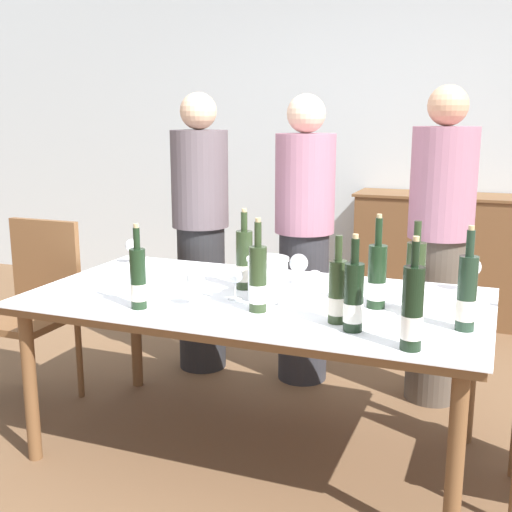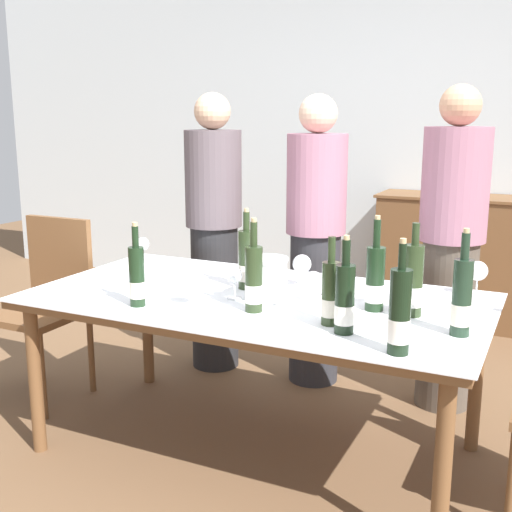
{
  "view_description": "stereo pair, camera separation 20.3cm",
  "coord_description": "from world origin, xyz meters",
  "px_view_note": "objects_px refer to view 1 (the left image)",
  "views": [
    {
      "loc": [
        0.98,
        -2.5,
        1.49
      ],
      "look_at": [
        0.0,
        0.0,
        0.91
      ],
      "focal_mm": 45.0,
      "sensor_mm": 36.0,
      "label": 1
    },
    {
      "loc": [
        1.16,
        -2.42,
        1.49
      ],
      "look_at": [
        0.0,
        0.0,
        0.91
      ],
      "focal_mm": 45.0,
      "sensor_mm": 36.0,
      "label": 2
    }
  ],
  "objects_px": {
    "wine_bottle_2": "(138,280)",
    "wine_glass_4": "(315,280)",
    "person_host": "(201,234)",
    "wine_bottle_5": "(412,311)",
    "dining_table": "(256,309)",
    "chair_left_end": "(35,300)",
    "wine_bottle_0": "(415,279)",
    "sideboard_cabinet": "(451,258)",
    "person_guest_left": "(304,242)",
    "ice_bucket": "(268,277)",
    "wine_glass_0": "(471,268)",
    "person_guest_right": "(439,248)",
    "wine_glass_5": "(195,281)",
    "wine_bottle_6": "(377,277)",
    "wine_glass_1": "(132,247)",
    "wine_glass_2": "(299,264)",
    "wine_bottle_4": "(354,298)",
    "wine_glass_3": "(235,277)",
    "wine_bottle_8": "(258,280)",
    "wine_bottle_7": "(337,293)",
    "wine_bottle_3": "(244,261)",
    "wine_bottle_1": "(467,294)"
  },
  "relations": [
    {
      "from": "wine_bottle_2",
      "to": "wine_glass_4",
      "type": "bearing_deg",
      "value": 29.41
    },
    {
      "from": "wine_glass_4",
      "to": "person_host",
      "type": "relative_size",
      "value": 0.08
    },
    {
      "from": "wine_bottle_5",
      "to": "wine_glass_4",
      "type": "height_order",
      "value": "wine_bottle_5"
    },
    {
      "from": "dining_table",
      "to": "chair_left_end",
      "type": "xyz_separation_m",
      "value": [
        -1.28,
        0.09,
        -0.11
      ]
    },
    {
      "from": "wine_bottle_0",
      "to": "wine_bottle_2",
      "type": "xyz_separation_m",
      "value": [
        -1.05,
        -0.36,
        -0.01
      ]
    },
    {
      "from": "sideboard_cabinet",
      "to": "person_guest_left",
      "type": "distance_m",
      "value": 1.65
    },
    {
      "from": "wine_bottle_2",
      "to": "chair_left_end",
      "type": "relative_size",
      "value": 0.36
    },
    {
      "from": "ice_bucket",
      "to": "wine_glass_0",
      "type": "relative_size",
      "value": 1.19
    },
    {
      "from": "ice_bucket",
      "to": "person_guest_right",
      "type": "relative_size",
      "value": 0.11
    },
    {
      "from": "wine_bottle_5",
      "to": "wine_glass_5",
      "type": "bearing_deg",
      "value": 168.46
    },
    {
      "from": "wine_bottle_6",
      "to": "person_guest_right",
      "type": "height_order",
      "value": "person_guest_right"
    },
    {
      "from": "wine_glass_1",
      "to": "person_guest_left",
      "type": "distance_m",
      "value": 0.95
    },
    {
      "from": "chair_left_end",
      "to": "person_guest_left",
      "type": "bearing_deg",
      "value": 32.63
    },
    {
      "from": "wine_bottle_0",
      "to": "person_host",
      "type": "bearing_deg",
      "value": 148.92
    },
    {
      "from": "wine_bottle_0",
      "to": "wine_glass_2",
      "type": "xyz_separation_m",
      "value": [
        -0.56,
        0.23,
        -0.03
      ]
    },
    {
      "from": "wine_bottle_4",
      "to": "wine_glass_2",
      "type": "bearing_deg",
      "value": 124.8
    },
    {
      "from": "wine_bottle_0",
      "to": "wine_glass_1",
      "type": "distance_m",
      "value": 1.55
    },
    {
      "from": "wine_glass_1",
      "to": "person_host",
      "type": "height_order",
      "value": "person_host"
    },
    {
      "from": "wine_glass_1",
      "to": "person_host",
      "type": "bearing_deg",
      "value": 69.65
    },
    {
      "from": "ice_bucket",
      "to": "wine_glass_4",
      "type": "height_order",
      "value": "ice_bucket"
    },
    {
      "from": "ice_bucket",
      "to": "wine_glass_0",
      "type": "height_order",
      "value": "ice_bucket"
    },
    {
      "from": "wine_bottle_6",
      "to": "chair_left_end",
      "type": "distance_m",
      "value": 1.82
    },
    {
      "from": "wine_glass_1",
      "to": "wine_glass_5",
      "type": "bearing_deg",
      "value": -41.35
    },
    {
      "from": "wine_glass_4",
      "to": "person_guest_left",
      "type": "distance_m",
      "value": 0.91
    },
    {
      "from": "wine_glass_3",
      "to": "chair_left_end",
      "type": "xyz_separation_m",
      "value": [
        -1.21,
        0.16,
        -0.27
      ]
    },
    {
      "from": "wine_glass_3",
      "to": "wine_glass_2",
      "type": "bearing_deg",
      "value": 60.75
    },
    {
      "from": "wine_bottle_0",
      "to": "wine_glass_1",
      "type": "height_order",
      "value": "wine_bottle_0"
    },
    {
      "from": "wine_bottle_4",
      "to": "wine_bottle_8",
      "type": "relative_size",
      "value": 0.95
    },
    {
      "from": "wine_bottle_7",
      "to": "wine_glass_1",
      "type": "bearing_deg",
      "value": 155.24
    },
    {
      "from": "wine_bottle_4",
      "to": "chair_left_end",
      "type": "relative_size",
      "value": 0.37
    },
    {
      "from": "wine_glass_0",
      "to": "wine_bottle_0",
      "type": "bearing_deg",
      "value": -115.33
    },
    {
      "from": "wine_bottle_4",
      "to": "wine_glass_4",
      "type": "relative_size",
      "value": 2.66
    },
    {
      "from": "wine_glass_2",
      "to": "wine_glass_4",
      "type": "xyz_separation_m",
      "value": [
        0.14,
        -0.23,
        -0.01
      ]
    },
    {
      "from": "wine_bottle_8",
      "to": "chair_left_end",
      "type": "height_order",
      "value": "wine_bottle_8"
    },
    {
      "from": "ice_bucket",
      "to": "wine_glass_2",
      "type": "bearing_deg",
      "value": 79.98
    },
    {
      "from": "wine_bottle_4",
      "to": "wine_bottle_5",
      "type": "height_order",
      "value": "wine_bottle_5"
    },
    {
      "from": "wine_bottle_2",
      "to": "wine_bottle_3",
      "type": "height_order",
      "value": "wine_bottle_3"
    },
    {
      "from": "ice_bucket",
      "to": "wine_bottle_1",
      "type": "height_order",
      "value": "wine_bottle_1"
    },
    {
      "from": "dining_table",
      "to": "person_guest_left",
      "type": "relative_size",
      "value": 1.22
    },
    {
      "from": "wine_bottle_4",
      "to": "person_guest_left",
      "type": "relative_size",
      "value": 0.22
    },
    {
      "from": "wine_glass_1",
      "to": "dining_table",
      "type": "bearing_deg",
      "value": -22.84
    },
    {
      "from": "wine_glass_0",
      "to": "dining_table",
      "type": "bearing_deg",
      "value": -153.76
    },
    {
      "from": "sideboard_cabinet",
      "to": "ice_bucket",
      "type": "xyz_separation_m",
      "value": [
        -0.58,
        -2.36,
        0.36
      ]
    },
    {
      "from": "dining_table",
      "to": "wine_bottle_1",
      "type": "relative_size",
      "value": 5.08
    },
    {
      "from": "wine_bottle_1",
      "to": "wine_bottle_7",
      "type": "relative_size",
      "value": 1.15
    },
    {
      "from": "wine_bottle_6",
      "to": "wine_bottle_7",
      "type": "distance_m",
      "value": 0.27
    },
    {
      "from": "wine_glass_5",
      "to": "person_guest_right",
      "type": "height_order",
      "value": "person_guest_right"
    },
    {
      "from": "wine_bottle_1",
      "to": "wine_bottle_3",
      "type": "height_order",
      "value": "wine_bottle_1"
    },
    {
      "from": "ice_bucket",
      "to": "wine_glass_1",
      "type": "distance_m",
      "value": 0.99
    },
    {
      "from": "sideboard_cabinet",
      "to": "wine_bottle_5",
      "type": "distance_m",
      "value": 2.78
    }
  ]
}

